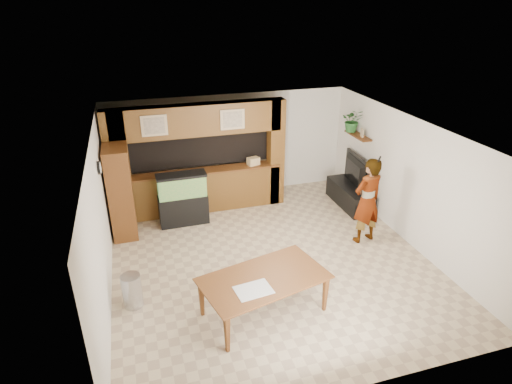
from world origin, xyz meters
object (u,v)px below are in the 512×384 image
object	(u,v)px
pantry_cabinet	(121,192)
dining_table	(265,297)
aquarium	(183,200)
person	(367,201)
television	(352,172)

from	to	relation	value
pantry_cabinet	dining_table	xyz separation A→B (m)	(2.12, -3.34, -0.64)
aquarium	person	world-z (taller)	person
television	pantry_cabinet	bearing A→B (deg)	93.64
pantry_cabinet	dining_table	world-z (taller)	pantry_cabinet
television	dining_table	xyz separation A→B (m)	(-3.23, -3.21, -0.54)
television	aquarium	bearing A→B (deg)	91.54
aquarium	television	bearing A→B (deg)	-4.42
aquarium	television	size ratio (longest dim) A/B	0.92
television	dining_table	bearing A→B (deg)	139.90
pantry_cabinet	television	size ratio (longest dim) A/B	1.51
aquarium	person	bearing A→B (deg)	-28.33
television	dining_table	distance (m)	4.58
television	person	bearing A→B (deg)	167.12
pantry_cabinet	aquarium	world-z (taller)	pantry_cabinet
person	pantry_cabinet	bearing A→B (deg)	-32.25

